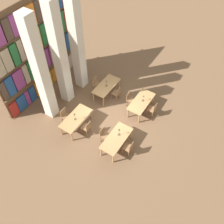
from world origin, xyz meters
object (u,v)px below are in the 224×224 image
at_px(pillar_right, 77,43).
at_px(chair_7, 96,84).
at_px(chair_0, 129,148).
at_px(reading_table_2, 76,119).
at_px(desk_lamp_0, 119,131).
at_px(desk_lamp_3, 106,82).
at_px(pillar_left, 41,72).
at_px(chair_5, 65,116).
at_px(pillar_center, 60,57).
at_px(chair_4, 87,127).
at_px(desk_lamp_1, 143,97).
at_px(chair_1, 104,135).
at_px(chair_6, 117,93).
at_px(reading_table_1, 141,102).
at_px(reading_table_3, 106,86).
at_px(chair_2, 153,109).
at_px(reading_table_0, 116,139).
at_px(chair_3, 130,99).
at_px(desk_lamp_2, 75,115).

xyz_separation_m(pillar_right, chair_7, (0.08, -1.06, -2.51)).
bearing_deg(chair_0, reading_table_2, 91.15).
distance_m(chair_0, desk_lamp_0, 0.94).
xyz_separation_m(reading_table_2, desk_lamp_3, (2.82, -0.04, 0.37)).
bearing_deg(pillar_left, chair_5, -92.20).
bearing_deg(chair_7, pillar_center, -35.94).
relative_size(chair_4, chair_5, 1.00).
bearing_deg(chair_7, desk_lamp_0, 50.81).
distance_m(pillar_right, desk_lamp_1, 4.58).
bearing_deg(reading_table_2, chair_1, -87.90).
bearing_deg(chair_6, chair_0, -139.13).
relative_size(reading_table_1, reading_table_3, 1.00).
relative_size(pillar_right, chair_7, 6.74).
bearing_deg(chair_7, desk_lamp_3, 87.10).
height_order(reading_table_1, desk_lamp_1, desk_lamp_1).
bearing_deg(chair_2, reading_table_2, 133.57).
bearing_deg(chair_6, desk_lamp_3, 93.13).
xyz_separation_m(desk_lamp_0, reading_table_1, (2.54, 0.12, -0.40)).
height_order(chair_6, chair_7, same).
bearing_deg(chair_1, reading_table_3, -148.51).
height_order(reading_table_0, reading_table_3, same).
relative_size(chair_0, chair_2, 1.00).
bearing_deg(pillar_center, chair_3, -66.18).
bearing_deg(chair_6, desk_lamp_2, 166.85).
relative_size(chair_1, reading_table_1, 0.48).
xyz_separation_m(chair_3, chair_7, (-0.02, 2.29, 0.00)).
bearing_deg(chair_0, reading_table_0, 89.36).
height_order(pillar_left, reading_table_0, pillar_left).
bearing_deg(reading_table_3, chair_1, -148.51).
relative_size(reading_table_2, reading_table_3, 1.00).
height_order(chair_0, chair_7, same).
bearing_deg(chair_3, chair_5, -38.42).
height_order(pillar_right, chair_2, pillar_right).
bearing_deg(chair_5, desk_lamp_2, 86.15).
relative_size(desk_lamp_2, desk_lamp_3, 1.11).
xyz_separation_m(chair_3, chair_5, (-2.91, 2.31, 0.00)).
distance_m(chair_2, desk_lamp_1, 0.84).
bearing_deg(reading_table_3, desk_lamp_0, -136.46).
bearing_deg(desk_lamp_3, chair_4, -166.83).
xyz_separation_m(desk_lamp_0, desk_lamp_1, (2.62, 0.07, -0.04)).
relative_size(chair_4, chair_7, 1.00).
distance_m(desk_lamp_0, reading_table_2, 2.48).
relative_size(chair_5, desk_lamp_2, 1.88).
height_order(pillar_center, chair_3, pillar_center).
relative_size(chair_2, chair_3, 1.00).
bearing_deg(reading_table_2, chair_2, -46.43).
xyz_separation_m(chair_0, chair_1, (0.00, 1.42, 0.00)).
distance_m(pillar_center, desk_lamp_3, 3.04).
relative_size(pillar_left, chair_7, 6.74).
height_order(pillar_left, chair_1, pillar_left).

